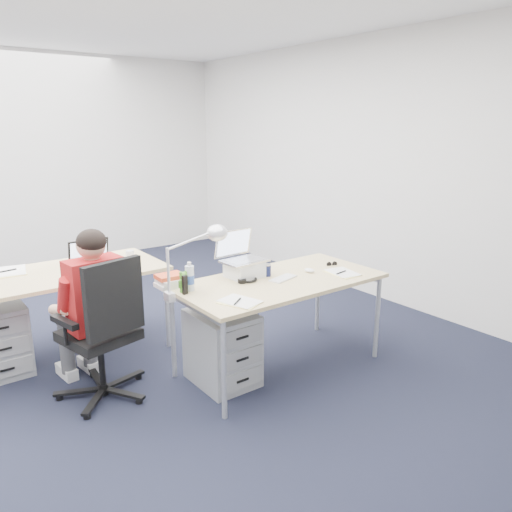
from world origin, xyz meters
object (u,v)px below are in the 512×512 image
at_px(silver_laptop, 244,255).
at_px(far_cup, 130,256).
at_px(desk_far, 62,277).
at_px(headphones, 247,278).
at_px(desk_lamp, 188,262).
at_px(office_chair, 104,358).
at_px(seated_person, 89,310).
at_px(bear_figurine, 184,281).
at_px(cordless_phone, 185,285).
at_px(can_koozie, 267,270).
at_px(dark_laptop, 94,254).
at_px(desk_near, 280,285).
at_px(drawer_pedestal_near, 222,347).
at_px(wireless_keyboard, 283,278).
at_px(water_bottle, 190,276).
at_px(book_stack, 171,280).
at_px(computer_mouse, 309,270).
at_px(sunglasses, 332,264).

distance_m(silver_laptop, far_cup, 1.10).
xyz_separation_m(desk_far, headphones, (1.07, -1.09, 0.06)).
height_order(desk_lamp, far_cup, desk_lamp).
relative_size(office_chair, headphones, 5.07).
height_order(seated_person, desk_lamp, desk_lamp).
height_order(bear_figurine, cordless_phone, bear_figurine).
relative_size(can_koozie, dark_laptop, 0.29).
xyz_separation_m(desk_near, drawer_pedestal_near, (-0.49, 0.07, -0.41)).
bearing_deg(wireless_keyboard, bear_figurine, 151.20).
xyz_separation_m(office_chair, far_cup, (0.56, 0.78, 0.49)).
bearing_deg(water_bottle, headphones, -7.21).
distance_m(office_chair, drawer_pedestal_near, 0.85).
height_order(wireless_keyboard, desk_lamp, desk_lamp).
bearing_deg(book_stack, office_chair, 176.23).
bearing_deg(desk_lamp, headphones, 15.87).
distance_m(can_koozie, desk_lamp, 0.76).
bearing_deg(desk_far, drawer_pedestal_near, -55.35).
xyz_separation_m(headphones, water_bottle, (-0.46, 0.06, 0.09)).
height_order(desk_far, bear_figurine, bear_figurine).
distance_m(seated_person, desk_lamp, 0.81).
xyz_separation_m(desk_far, seated_person, (-0.01, -0.66, -0.07)).
bearing_deg(bear_figurine, cordless_phone, -122.11).
bearing_deg(desk_lamp, drawer_pedestal_near, 8.26).
distance_m(computer_mouse, can_koozie, 0.36).
distance_m(wireless_keyboard, sunglasses, 0.57).
bearing_deg(dark_laptop, bear_figurine, -73.05).
bearing_deg(sunglasses, water_bottle, -168.15).
bearing_deg(silver_laptop, desk_lamp, -169.51).
distance_m(desk_far, cordless_phone, 1.21).
bearing_deg(water_bottle, desk_lamp, -122.48).
bearing_deg(drawer_pedestal_near, cordless_phone, 165.66).
height_order(desk_near, silver_laptop, silver_laptop).
bearing_deg(wireless_keyboard, silver_laptop, 117.80).
distance_m(cordless_phone, far_cup, 1.03).
distance_m(desk_near, can_koozie, 0.16).
bearing_deg(far_cup, dark_laptop, -175.59).
bearing_deg(sunglasses, desk_lamp, -163.24).
xyz_separation_m(cordless_phone, sunglasses, (1.35, -0.09, -0.06)).
height_order(desk_near, water_bottle, water_bottle).
relative_size(desk_far, sunglasses, 16.41).
height_order(silver_laptop, desk_lamp, desk_lamp).
xyz_separation_m(can_koozie, desk_lamp, (-0.73, -0.05, 0.20)).
bearing_deg(desk_near, can_koozie, 100.19).
bearing_deg(dark_laptop, sunglasses, -34.63).
bearing_deg(can_koozie, headphones, -179.39).
distance_m(dark_laptop, far_cup, 0.33).
height_order(computer_mouse, sunglasses, computer_mouse).
bearing_deg(drawer_pedestal_near, computer_mouse, -4.66).
distance_m(desk_far, sunglasses, 2.22).
bearing_deg(computer_mouse, desk_near, 166.78).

